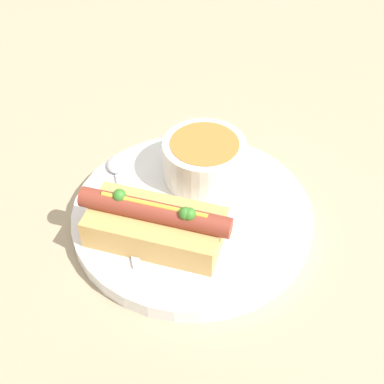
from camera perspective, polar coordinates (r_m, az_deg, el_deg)
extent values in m
plane|color=tan|center=(0.63, 0.00, -3.08)|extent=(4.00, 4.00, 0.00)
cylinder|color=white|center=(0.63, 0.00, -2.50)|extent=(0.28, 0.28, 0.02)
cube|color=tan|center=(0.58, -3.93, -3.75)|extent=(0.16, 0.10, 0.03)
cylinder|color=brown|center=(0.56, -4.04, -2.14)|extent=(0.17, 0.06, 0.02)
sphere|color=#387A28|center=(0.54, -0.72, -2.29)|extent=(0.01, 0.01, 0.01)
sphere|color=#387A28|center=(0.57, -7.74, -0.38)|extent=(0.01, 0.01, 0.01)
sphere|color=#387A28|center=(0.54, -0.25, -2.37)|extent=(0.01, 0.01, 0.01)
cylinder|color=gold|center=(0.55, -4.10, -1.38)|extent=(0.11, 0.03, 0.01)
cylinder|color=silver|center=(0.64, 1.32, 3.41)|extent=(0.10, 0.10, 0.05)
cylinder|color=#C67533|center=(0.63, 1.35, 4.90)|extent=(0.08, 0.08, 0.01)
cube|color=#B7B7BC|center=(0.61, -6.91, -2.70)|extent=(0.11, 0.11, 0.00)
ellipsoid|color=#B7B7BC|center=(0.68, -8.01, 2.90)|extent=(0.04, 0.04, 0.01)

